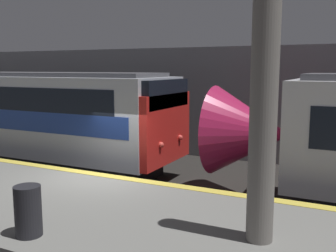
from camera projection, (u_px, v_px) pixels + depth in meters
ground_plane at (106, 212)px, 10.48m from camera, size 120.00×120.00×0.00m
platform at (48, 221)px, 8.52m from camera, size 40.00×4.27×1.06m
station_rear_barrier at (207, 103)px, 16.73m from camera, size 50.00×0.15×4.67m
support_pillar_near at (263, 119)px, 6.07m from camera, size 0.43×0.43×3.94m
trash_bin at (28, 211)px, 6.47m from camera, size 0.44×0.44×0.85m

